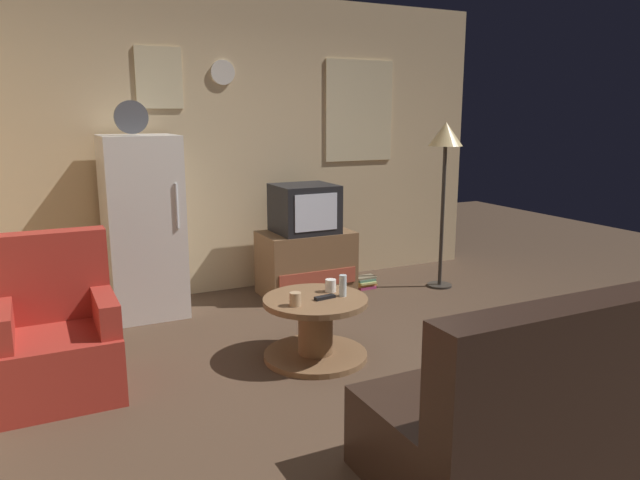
{
  "coord_description": "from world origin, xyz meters",
  "views": [
    {
      "loc": [
        -1.79,
        -2.99,
        1.67
      ],
      "look_at": [
        0.11,
        0.9,
        0.75
      ],
      "focal_mm": 33.55,
      "sensor_mm": 36.0,
      "label": 1
    }
  ],
  "objects_px": {
    "armchair": "(57,338)",
    "book_stack": "(365,282)",
    "mug_ceramic_tan": "(295,299)",
    "couch": "(551,407)",
    "crt_tv": "(304,208)",
    "standing_lamp": "(445,147)",
    "fridge": "(143,226)",
    "wine_glass": "(343,286)",
    "coffee_table": "(315,328)",
    "tv_stand": "(306,263)",
    "remote_control": "(325,297)",
    "mug_ceramic_white": "(331,286)"
  },
  "relations": [
    {
      "from": "fridge",
      "to": "remote_control",
      "type": "relative_size",
      "value": 11.8
    },
    {
      "from": "book_stack",
      "to": "wine_glass",
      "type": "bearing_deg",
      "value": -125.68
    },
    {
      "from": "standing_lamp",
      "to": "mug_ceramic_white",
      "type": "relative_size",
      "value": 17.67
    },
    {
      "from": "mug_ceramic_white",
      "to": "crt_tv",
      "type": "bearing_deg",
      "value": 72.88
    },
    {
      "from": "mug_ceramic_tan",
      "to": "book_stack",
      "type": "bearing_deg",
      "value": 46.19
    },
    {
      "from": "mug_ceramic_tan",
      "to": "couch",
      "type": "height_order",
      "value": "couch"
    },
    {
      "from": "armchair",
      "to": "book_stack",
      "type": "height_order",
      "value": "armchair"
    },
    {
      "from": "book_stack",
      "to": "mug_ceramic_white",
      "type": "bearing_deg",
      "value": -129.17
    },
    {
      "from": "tv_stand",
      "to": "couch",
      "type": "height_order",
      "value": "couch"
    },
    {
      "from": "tv_stand",
      "to": "coffee_table",
      "type": "distance_m",
      "value": 1.53
    },
    {
      "from": "wine_glass",
      "to": "mug_ceramic_white",
      "type": "height_order",
      "value": "wine_glass"
    },
    {
      "from": "coffee_table",
      "to": "armchair",
      "type": "relative_size",
      "value": 0.75
    },
    {
      "from": "tv_stand",
      "to": "wine_glass",
      "type": "relative_size",
      "value": 5.6
    },
    {
      "from": "mug_ceramic_white",
      "to": "couch",
      "type": "relative_size",
      "value": 0.05
    },
    {
      "from": "fridge",
      "to": "mug_ceramic_tan",
      "type": "height_order",
      "value": "fridge"
    },
    {
      "from": "coffee_table",
      "to": "tv_stand",
      "type": "bearing_deg",
      "value": 67.62
    },
    {
      "from": "fridge",
      "to": "wine_glass",
      "type": "relative_size",
      "value": 11.8
    },
    {
      "from": "fridge",
      "to": "mug_ceramic_white",
      "type": "xyz_separation_m",
      "value": [
        1.03,
        -1.41,
        -0.27
      ]
    },
    {
      "from": "tv_stand",
      "to": "wine_glass",
      "type": "height_order",
      "value": "tv_stand"
    },
    {
      "from": "wine_glass",
      "to": "armchair",
      "type": "xyz_separation_m",
      "value": [
        -1.81,
        0.28,
        -0.17
      ]
    },
    {
      "from": "remote_control",
      "to": "fridge",
      "type": "bearing_deg",
      "value": 113.28
    },
    {
      "from": "crt_tv",
      "to": "standing_lamp",
      "type": "height_order",
      "value": "standing_lamp"
    },
    {
      "from": "crt_tv",
      "to": "tv_stand",
      "type": "bearing_deg",
      "value": 3.96
    },
    {
      "from": "armchair",
      "to": "book_stack",
      "type": "relative_size",
      "value": 4.67
    },
    {
      "from": "coffee_table",
      "to": "wine_glass",
      "type": "height_order",
      "value": "wine_glass"
    },
    {
      "from": "remote_control",
      "to": "armchair",
      "type": "height_order",
      "value": "armchair"
    },
    {
      "from": "book_stack",
      "to": "mug_ceramic_tan",
      "type": "bearing_deg",
      "value": -133.81
    },
    {
      "from": "armchair",
      "to": "book_stack",
      "type": "xyz_separation_m",
      "value": [
        2.79,
        1.09,
        -0.28
      ]
    },
    {
      "from": "crt_tv",
      "to": "standing_lamp",
      "type": "xyz_separation_m",
      "value": [
        1.29,
        -0.36,
        0.54
      ]
    },
    {
      "from": "mug_ceramic_tan",
      "to": "armchair",
      "type": "bearing_deg",
      "value": 166.82
    },
    {
      "from": "coffee_table",
      "to": "couch",
      "type": "distance_m",
      "value": 1.73
    },
    {
      "from": "mug_ceramic_white",
      "to": "armchair",
      "type": "distance_m",
      "value": 1.79
    },
    {
      "from": "coffee_table",
      "to": "book_stack",
      "type": "relative_size",
      "value": 3.5
    },
    {
      "from": "mug_ceramic_white",
      "to": "wine_glass",
      "type": "bearing_deg",
      "value": -77.7
    },
    {
      "from": "crt_tv",
      "to": "book_stack",
      "type": "height_order",
      "value": "crt_tv"
    },
    {
      "from": "wine_glass",
      "to": "book_stack",
      "type": "height_order",
      "value": "wine_glass"
    },
    {
      "from": "mug_ceramic_tan",
      "to": "book_stack",
      "type": "height_order",
      "value": "mug_ceramic_tan"
    },
    {
      "from": "remote_control",
      "to": "book_stack",
      "type": "bearing_deg",
      "value": 43.31
    },
    {
      "from": "standing_lamp",
      "to": "coffee_table",
      "type": "distance_m",
      "value": 2.42
    },
    {
      "from": "remote_control",
      "to": "crt_tv",
      "type": "bearing_deg",
      "value": 62.97
    },
    {
      "from": "remote_control",
      "to": "book_stack",
      "type": "xyz_separation_m",
      "value": [
        1.12,
        1.37,
        -0.39
      ]
    },
    {
      "from": "mug_ceramic_white",
      "to": "book_stack",
      "type": "relative_size",
      "value": 0.44
    },
    {
      "from": "crt_tv",
      "to": "book_stack",
      "type": "relative_size",
      "value": 2.63
    },
    {
      "from": "mug_ceramic_white",
      "to": "book_stack",
      "type": "distance_m",
      "value": 1.66
    },
    {
      "from": "standing_lamp",
      "to": "armchair",
      "type": "bearing_deg",
      "value": -166.89
    },
    {
      "from": "fridge",
      "to": "armchair",
      "type": "relative_size",
      "value": 1.84
    },
    {
      "from": "crt_tv",
      "to": "mug_ceramic_tan",
      "type": "height_order",
      "value": "crt_tv"
    },
    {
      "from": "mug_ceramic_white",
      "to": "standing_lamp",
      "type": "bearing_deg",
      "value": 29.59
    },
    {
      "from": "remote_control",
      "to": "couch",
      "type": "xyz_separation_m",
      "value": [
        0.38,
        -1.63,
        -0.13
      ]
    },
    {
      "from": "crt_tv",
      "to": "remote_control",
      "type": "distance_m",
      "value": 1.59
    }
  ]
}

